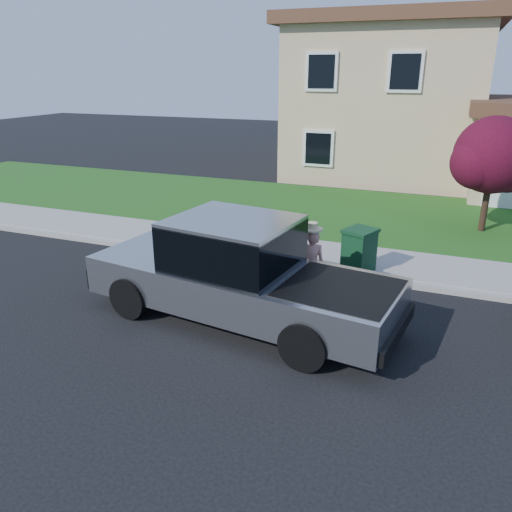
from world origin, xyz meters
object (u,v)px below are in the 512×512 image
(ornamental_tree, at_px, (494,159))
(trash_bin, at_px, (359,250))
(pickup_truck, at_px, (239,274))
(woman, at_px, (311,264))

(ornamental_tree, height_order, trash_bin, ornamental_tree)
(pickup_truck, xyz_separation_m, ornamental_tree, (4.69, 7.75, 1.30))
(woman, bearing_deg, ornamental_tree, -143.20)
(pickup_truck, distance_m, trash_bin, 3.50)
(woman, height_order, trash_bin, woman)
(trash_bin, bearing_deg, woman, -91.91)
(woman, height_order, ornamental_tree, ornamental_tree)
(pickup_truck, height_order, ornamental_tree, ornamental_tree)
(woman, distance_m, trash_bin, 1.80)
(woman, bearing_deg, trash_bin, -137.34)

